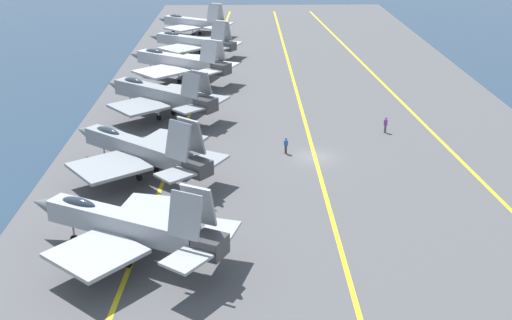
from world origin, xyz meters
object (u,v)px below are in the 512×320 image
Objects in this scene: parked_jet_fourth at (141,149)px; crew_blue_vest at (286,145)px; crew_purple_vest at (386,124)px; parked_jet_seventh at (193,42)px; parked_jet_eighth at (193,23)px; parked_jet_third at (126,225)px; parked_jet_fifth at (159,94)px; parked_jet_sixth at (179,62)px.

crew_blue_vest is (5.05, -13.63, -1.59)m from parked_jet_fourth.
parked_jet_seventh is at bearing 32.00° from crew_purple_vest.
parked_jet_eighth is 8.83× the size of crew_blue_vest.
parked_jet_third is 32.02m from parked_jet_fifth.
parked_jet_fifth is at bearing 179.42° from parked_jet_eighth.
parked_jet_fourth is 27.25m from crew_purple_vest.
parked_jet_seventh is 45.58m from crew_blue_vest.
parked_jet_seventh is (63.62, -0.05, -0.42)m from parked_jet_third.
parked_jet_fifth is (31.99, 1.51, 0.03)m from parked_jet_third.
parked_jet_seventh is 9.56× the size of crew_blue_vest.
parked_jet_eighth is (32.07, 0.30, -0.33)m from parked_jet_sixth.
parked_jet_third reaches higher than parked_jet_sixth.
crew_blue_vest is (-27.85, -13.18, -1.76)m from parked_jet_sixth.
parked_jet_eighth is at bearing 3.83° from parked_jet_seventh.
parked_jet_fourth is at bearing 179.23° from parked_jet_sixth.
parked_jet_eighth is at bearing 0.74° from parked_jet_third.
parked_jet_third is at bearing 179.95° from parked_jet_seventh.
parked_jet_fifth is (17.25, 0.34, 0.12)m from parked_jet_fourth.
parked_jet_third reaches higher than crew_purple_vest.
parked_jet_sixth is at bearing 0.87° from parked_jet_third.
crew_purple_vest is at bearing -155.37° from parked_jet_eighth.
parked_jet_third is 63.62m from parked_jet_seventh.
parked_jet_fourth is 48.90m from parked_jet_seventh.
parked_jet_seventh is at bearing -176.17° from parked_jet_eighth.
parked_jet_fifth is at bearing 1.14° from parked_jet_fourth.
parked_jet_fourth is 14.62m from crew_blue_vest.
parked_jet_sixth is 9.79× the size of crew_blue_vest.
parked_jet_fourth is 64.97m from parked_jet_eighth.
parked_jet_sixth reaches higher than parked_jet_seventh.
parked_jet_eighth is at bearing 0.54° from parked_jet_sixth.
parked_jet_third is 9.50× the size of crew_blue_vest.
parked_jet_fourth reaches higher than parked_jet_eighth.
parked_jet_sixth is at bearing -2.88° from parked_jet_fifth.
parked_jet_third is 23.45m from crew_blue_vest.
parked_jet_eighth is (64.97, -0.14, -0.16)m from parked_jet_fourth.
parked_jet_fourth is 1.06× the size of parked_jet_eighth.
parked_jet_third is 1.08× the size of parked_jet_eighth.
parked_jet_sixth is at bearing -179.46° from parked_jet_eighth.
parked_jet_fifth is 0.95× the size of parked_jet_sixth.
parked_jet_fourth is at bearing 4.52° from parked_jet_third.
crew_purple_vest is (-53.95, -24.73, -1.38)m from parked_jet_eighth.
parked_jet_eighth is (47.72, -0.48, -0.27)m from parked_jet_fifth.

